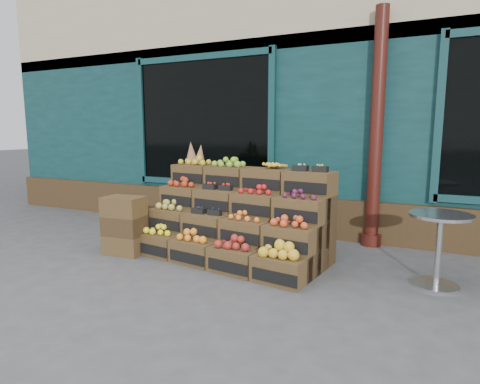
% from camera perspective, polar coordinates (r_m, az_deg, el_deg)
% --- Properties ---
extents(ground, '(60.00, 60.00, 0.00)m').
position_cam_1_polar(ground, '(4.44, -1.60, -12.36)').
color(ground, '#4A4A4D').
rests_on(ground, ground).
extents(shop_facade, '(12.00, 6.24, 4.80)m').
position_cam_1_polar(shop_facade, '(9.03, 13.73, 13.59)').
color(shop_facade, '#103537').
rests_on(shop_facade, ground).
extents(crate_display, '(2.43, 1.41, 1.45)m').
position_cam_1_polar(crate_display, '(5.09, -0.54, -4.32)').
color(crate_display, '#4D381E').
rests_on(crate_display, ground).
extents(spare_crates, '(0.53, 0.39, 0.75)m').
position_cam_1_polar(spare_crates, '(5.43, -16.10, -4.58)').
color(spare_crates, '#4D381E').
rests_on(spare_crates, ground).
extents(bistro_table, '(0.61, 0.61, 0.77)m').
position_cam_1_polar(bistro_table, '(4.56, 26.46, -6.34)').
color(bistro_table, silver).
rests_on(bistro_table, ground).
extents(shopkeeper, '(0.80, 0.67, 1.88)m').
position_cam_1_polar(shopkeeper, '(7.45, -0.40, 3.69)').
color(shopkeeper, '#154917').
rests_on(shopkeeper, ground).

